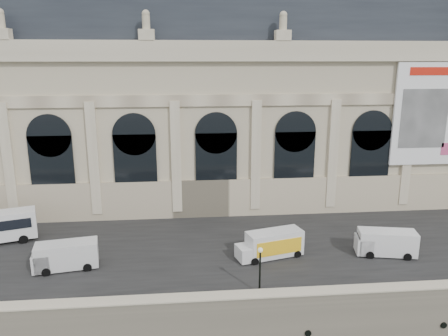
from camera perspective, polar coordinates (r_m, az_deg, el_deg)
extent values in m
cube|color=#796F5D|center=(70.63, 1.44, -4.81)|extent=(160.00, 70.00, 6.00)
cube|color=#2D2D2D|center=(50.16, 4.34, -9.33)|extent=(160.00, 24.00, 0.06)
cube|color=#796F5D|center=(38.23, 7.85, -16.59)|extent=(160.00, 1.20, 1.10)
cube|color=beige|center=(37.93, 7.88, -15.81)|extent=(160.00, 1.40, 0.12)
cube|color=beige|center=(62.96, -3.50, 5.95)|extent=(68.00, 18.00, 22.00)
cube|color=beige|center=(55.99, -3.04, -4.05)|extent=(68.60, 0.40, 5.00)
cube|color=beige|center=(53.02, -3.31, 15.03)|extent=(69.00, 0.80, 2.40)
cube|color=beige|center=(53.40, -3.22, 8.79)|extent=(68.00, 0.30, 1.40)
cube|color=#272D35|center=(62.50, -3.71, 18.76)|extent=(64.00, 15.00, 6.00)
cube|color=beige|center=(58.28, -26.34, 0.81)|extent=(1.20, 0.50, 14.00)
cube|color=black|center=(57.08, -21.46, -0.50)|extent=(5.20, 0.25, 9.00)
cylinder|color=black|center=(56.18, -21.88, 3.94)|extent=(5.20, 0.25, 5.20)
cube|color=beige|center=(55.47, -16.66, 1.09)|extent=(1.20, 0.50, 14.00)
cube|color=black|center=(55.12, -11.44, -0.28)|extent=(5.20, 0.25, 9.00)
cylinder|color=black|center=(54.19, -11.67, 4.33)|extent=(5.20, 0.25, 5.20)
cube|color=beige|center=(54.39, -6.28, 1.35)|extent=(1.20, 0.50, 14.00)
cube|color=black|center=(54.95, -1.01, -0.04)|extent=(5.20, 0.25, 9.00)
cylinder|color=black|center=(54.01, -1.04, 4.59)|extent=(5.20, 0.25, 5.20)
cube|color=beige|center=(55.13, 4.17, 1.57)|extent=(1.20, 0.50, 14.00)
cube|color=black|center=(56.57, 9.14, 0.20)|extent=(5.20, 0.25, 9.00)
cylinder|color=black|center=(55.66, 9.32, 4.69)|extent=(5.20, 0.25, 5.20)
cube|color=beige|center=(57.62, 14.04, 1.74)|extent=(1.20, 0.50, 14.00)
cube|color=black|center=(59.84, 18.45, 0.41)|extent=(5.20, 0.25, 9.00)
cylinder|color=black|center=(58.98, 18.79, 4.66)|extent=(5.20, 0.25, 5.20)
cube|color=beige|center=(61.65, 22.85, 1.84)|extent=(1.20, 0.50, 14.00)
cube|color=white|center=(61.67, 25.03, 6.35)|extent=(9.00, 0.35, 13.00)
cube|color=red|center=(61.12, 25.66, 11.33)|extent=(6.00, 0.06, 1.00)
cube|color=gray|center=(61.31, 24.67, 5.88)|extent=(6.20, 0.06, 7.50)
cube|color=#C64677|center=(63.73, 27.03, 2.23)|extent=(1.40, 0.06, 1.60)
cylinder|color=black|center=(53.75, -24.72, -8.48)|extent=(1.03, 0.59, 0.99)
cylinder|color=black|center=(56.06, -24.70, -7.55)|extent=(1.03, 0.59, 0.99)
cube|color=silver|center=(45.81, -19.82, -10.62)|extent=(6.11, 3.21, 2.48)
cube|color=silver|center=(46.25, -22.70, -11.17)|extent=(1.98, 2.50, 1.72)
cube|color=black|center=(46.11, -23.53, -10.52)|extent=(0.38, 1.92, 0.86)
cylinder|color=black|center=(45.45, -22.21, -12.51)|extent=(0.85, 0.40, 0.82)
cylinder|color=black|center=(47.48, -21.89, -11.30)|extent=(0.85, 0.40, 0.82)
cylinder|color=black|center=(45.07, -17.41, -12.30)|extent=(0.85, 0.40, 0.82)
cylinder|color=black|center=(47.11, -17.32, -11.10)|extent=(0.85, 0.40, 0.82)
cube|color=white|center=(48.94, 20.50, -9.06)|extent=(6.12, 3.38, 2.46)
cube|color=white|center=(48.57, 17.78, -9.49)|extent=(2.04, 2.53, 1.71)
cube|color=black|center=(48.22, 17.13, -8.85)|extent=(0.45, 1.90, 0.86)
cylinder|color=black|center=(47.93, 18.53, -10.75)|extent=(0.85, 0.43, 0.81)
cylinder|color=black|center=(49.93, 18.01, -9.67)|extent=(0.85, 0.43, 0.81)
cylinder|color=black|center=(48.86, 22.85, -10.67)|extent=(0.85, 0.43, 0.81)
cylinder|color=black|center=(50.82, 22.15, -9.62)|extent=(0.85, 0.43, 0.81)
cube|color=silver|center=(45.91, 6.60, -9.71)|extent=(6.14, 3.64, 2.59)
cube|color=yellow|center=(45.00, 7.26, -10.25)|extent=(4.84, 1.36, 1.54)
cube|color=red|center=(45.00, 7.26, -10.25)|extent=(2.79, 0.79, 0.58)
cube|color=silver|center=(44.87, 2.79, -11.03)|extent=(2.04, 2.44, 1.44)
cylinder|color=black|center=(44.40, 4.06, -12.10)|extent=(0.81, 0.46, 0.77)
cylinder|color=black|center=(46.21, 2.90, -10.97)|extent=(0.81, 0.46, 0.77)
cylinder|color=black|center=(46.43, 9.56, -11.04)|extent=(0.81, 0.46, 0.77)
cylinder|color=black|center=(48.17, 8.23, -10.02)|extent=(0.81, 0.46, 0.77)
cylinder|color=black|center=(39.70, 4.65, -15.82)|extent=(0.45, 0.45, 0.41)
cylinder|color=black|center=(38.82, 4.70, -13.48)|extent=(0.16, 0.16, 4.06)
sphere|color=beige|center=(37.88, 4.77, -10.62)|extent=(0.45, 0.45, 0.45)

